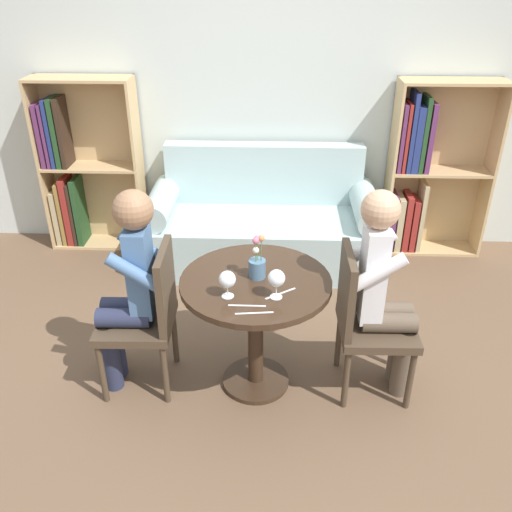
{
  "coord_description": "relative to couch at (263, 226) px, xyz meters",
  "views": [
    {
      "loc": [
        0.1,
        -2.5,
        2.27
      ],
      "look_at": [
        0.0,
        0.05,
        0.85
      ],
      "focal_mm": 38.0,
      "sensor_mm": 36.0,
      "label": 1
    }
  ],
  "objects": [
    {
      "name": "ground_plane",
      "position": [
        0.0,
        -1.53,
        -0.31
      ],
      "size": [
        16.0,
        16.0,
        0.0
      ],
      "primitive_type": "plane",
      "color": "brown"
    },
    {
      "name": "back_wall",
      "position": [
        0.0,
        0.42,
        1.04
      ],
      "size": [
        5.2,
        0.05,
        2.7
      ],
      "color": "silver",
      "rests_on": "ground_plane"
    },
    {
      "name": "round_table",
      "position": [
        0.0,
        -1.53,
        0.25
      ],
      "size": [
        0.83,
        0.83,
        0.73
      ],
      "color": "#382619",
      "rests_on": "ground_plane"
    },
    {
      "name": "couch",
      "position": [
        0.0,
        0.0,
        0.0
      ],
      "size": [
        1.86,
        0.8,
        0.92
      ],
      "color": "#A8C1C1",
      "rests_on": "ground_plane"
    },
    {
      "name": "bookshelf_left",
      "position": [
        -1.56,
        0.27,
        0.37
      ],
      "size": [
        0.82,
        0.28,
        1.45
      ],
      "color": "tan",
      "rests_on": "ground_plane"
    },
    {
      "name": "bookshelf_right",
      "position": [
        1.33,
        0.27,
        0.38
      ],
      "size": [
        0.82,
        0.28,
        1.45
      ],
      "color": "tan",
      "rests_on": "ground_plane"
    },
    {
      "name": "chair_left",
      "position": [
        -0.61,
        -1.53,
        0.18
      ],
      "size": [
        0.43,
        0.43,
        0.9
      ],
      "rotation": [
        0.0,
        0.0,
        -1.55
      ],
      "color": "#473828",
      "rests_on": "ground_plane"
    },
    {
      "name": "chair_right",
      "position": [
        0.61,
        -1.52,
        0.18
      ],
      "size": [
        0.43,
        0.43,
        0.9
      ],
      "rotation": [
        0.0,
        0.0,
        1.59
      ],
      "color": "#473828",
      "rests_on": "ground_plane"
    },
    {
      "name": "person_left",
      "position": [
        -0.7,
        -1.53,
        0.36
      ],
      "size": [
        0.42,
        0.35,
        1.24
      ],
      "rotation": [
        0.0,
        0.0,
        -1.55
      ],
      "color": "#282D47",
      "rests_on": "ground_plane"
    },
    {
      "name": "person_right",
      "position": [
        0.7,
        -1.52,
        0.36
      ],
      "size": [
        0.42,
        0.35,
        1.26
      ],
      "rotation": [
        0.0,
        0.0,
        1.59
      ],
      "color": "brown",
      "rests_on": "ground_plane"
    },
    {
      "name": "wine_glass_left",
      "position": [
        -0.14,
        -1.69,
        0.52
      ],
      "size": [
        0.09,
        0.09,
        0.15
      ],
      "color": "white",
      "rests_on": "round_table"
    },
    {
      "name": "wine_glass_right",
      "position": [
        0.11,
        -1.69,
        0.53
      ],
      "size": [
        0.09,
        0.09,
        0.16
      ],
      "color": "white",
      "rests_on": "round_table"
    },
    {
      "name": "flower_vase",
      "position": [
        0.01,
        -1.49,
        0.51
      ],
      "size": [
        0.09,
        0.09,
        0.26
      ],
      "color": "slate",
      "rests_on": "round_table"
    },
    {
      "name": "knife_left_setting",
      "position": [
        -0.03,
        -1.78,
        0.42
      ],
      "size": [
        0.19,
        0.01,
        0.0
      ],
      "color": "silver",
      "rests_on": "round_table"
    },
    {
      "name": "fork_left_setting",
      "position": [
        0.01,
        -1.84,
        0.42
      ],
      "size": [
        0.19,
        0.03,
        0.0
      ],
      "color": "silver",
      "rests_on": "round_table"
    },
    {
      "name": "knife_right_setting",
      "position": [
        0.13,
        -1.66,
        0.42
      ],
      "size": [
        0.16,
        0.12,
        0.0
      ],
      "color": "silver",
      "rests_on": "round_table"
    }
  ]
}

